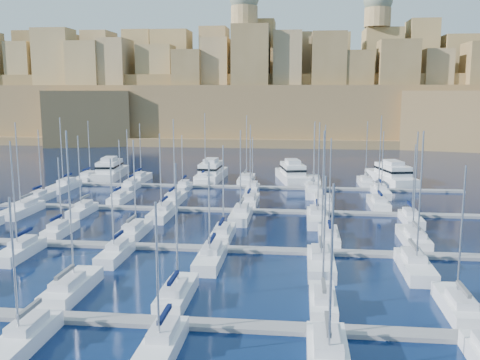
# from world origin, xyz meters

# --- Properties ---
(ground) EXTENTS (600.00, 600.00, 0.00)m
(ground) POSITION_xyz_m (0.00, 0.00, 0.00)
(ground) COLOR #040C32
(ground) RESTS_ON ground
(pontoon_near) EXTENTS (84.00, 2.00, 0.40)m
(pontoon_near) POSITION_xyz_m (0.00, -34.00, 0.20)
(pontoon_near) COLOR slate
(pontoon_near) RESTS_ON ground
(pontoon_mid_near) EXTENTS (84.00, 2.00, 0.40)m
(pontoon_mid_near) POSITION_xyz_m (0.00, -12.00, 0.20)
(pontoon_mid_near) COLOR slate
(pontoon_mid_near) RESTS_ON ground
(pontoon_mid_far) EXTENTS (84.00, 2.00, 0.40)m
(pontoon_mid_far) POSITION_xyz_m (0.00, 10.00, 0.20)
(pontoon_mid_far) COLOR slate
(pontoon_mid_far) RESTS_ON ground
(pontoon_far) EXTENTS (84.00, 2.00, 0.40)m
(pontoon_far) POSITION_xyz_m (0.00, 32.00, 0.20)
(pontoon_far) COLOR slate
(pontoon_far) RESTS_ON ground
(sailboat_2) EXTENTS (2.86, 9.52, 16.38)m
(sailboat_2) POSITION_xyz_m (-12.51, -28.36, 0.77)
(sailboat_2) COLOR white
(sailboat_2) RESTS_ON ground
(sailboat_3) EXTENTS (2.61, 8.70, 13.51)m
(sailboat_3) POSITION_xyz_m (-1.92, -28.76, 0.74)
(sailboat_3) COLOR white
(sailboat_3) RESTS_ON ground
(sailboat_4) EXTENTS (2.38, 7.94, 12.62)m
(sailboat_4) POSITION_xyz_m (11.84, -29.13, 0.72)
(sailboat_4) COLOR white
(sailboat_4) RESTS_ON ground
(sailboat_5) EXTENTS (2.64, 8.79, 13.68)m
(sailboat_5) POSITION_xyz_m (23.90, -28.72, 0.74)
(sailboat_5) COLOR white
(sailboat_5) RESTS_ON ground
(sailboat_8) EXTENTS (2.65, 8.85, 12.38)m
(sailboat_8) POSITION_xyz_m (-11.63, -39.31, 0.73)
(sailboat_8) COLOR white
(sailboat_8) RESTS_ON ground
(sailboat_9) EXTENTS (2.57, 8.56, 12.25)m
(sailboat_9) POSITION_xyz_m (-0.68, -39.17, 0.72)
(sailboat_9) COLOR white
(sailboat_9) RESTS_ON ground
(sailboat_10) EXTENTS (2.98, 9.93, 13.94)m
(sailboat_10) POSITION_xyz_m (11.79, -39.84, 0.75)
(sailboat_10) COLOR white
(sailboat_10) RESTS_ON ground
(sailboat_13) EXTENTS (2.36, 7.85, 11.08)m
(sailboat_13) POSITION_xyz_m (-23.47, -7.18, 0.71)
(sailboat_13) COLOR white
(sailboat_13) RESTS_ON ground
(sailboat_14) EXTENTS (2.71, 9.02, 13.55)m
(sailboat_14) POSITION_xyz_m (-12.98, -6.60, 0.74)
(sailboat_14) COLOR white
(sailboat_14) RESTS_ON ground
(sailboat_15) EXTENTS (2.58, 8.58, 12.97)m
(sailboat_15) POSITION_xyz_m (-0.64, -6.82, 0.73)
(sailboat_15) COLOR white
(sailboat_15) RESTS_ON ground
(sailboat_16) EXTENTS (2.60, 8.67, 14.07)m
(sailboat_16) POSITION_xyz_m (13.52, -6.78, 0.74)
(sailboat_16) COLOR white
(sailboat_16) RESTS_ON ground
(sailboat_17) EXTENTS (2.96, 9.86, 14.96)m
(sailboat_17) POSITION_xyz_m (24.51, -6.19, 0.76)
(sailboat_17) COLOR white
(sailboat_17) RESTS_ON ground
(sailboat_19) EXTENTS (2.64, 8.80, 14.37)m
(sailboat_19) POSITION_xyz_m (-23.88, -17.29, 0.74)
(sailboat_19) COLOR white
(sailboat_19) RESTS_ON ground
(sailboat_20) EXTENTS (2.43, 8.10, 12.45)m
(sailboat_20) POSITION_xyz_m (-12.09, -16.94, 0.72)
(sailboat_20) COLOR white
(sailboat_20) RESTS_ON ground
(sailboat_21) EXTENTS (2.77, 9.25, 12.31)m
(sailboat_21) POSITION_xyz_m (-0.54, -17.51, 0.73)
(sailboat_21) COLOR white
(sailboat_21) RESTS_ON ground
(sailboat_22) EXTENTS (2.97, 9.89, 15.91)m
(sailboat_22) POSITION_xyz_m (12.07, -17.82, 0.77)
(sailboat_22) COLOR white
(sailboat_22) RESTS_ON ground
(sailboat_23) EXTENTS (2.97, 9.91, 15.97)m
(sailboat_23) POSITION_xyz_m (22.34, -17.83, 0.77)
(sailboat_23) COLOR white
(sailboat_23) RESTS_ON ground
(sailboat_24) EXTENTS (2.30, 7.68, 13.25)m
(sailboat_24) POSITION_xyz_m (-37.34, 14.74, 0.73)
(sailboat_24) COLOR white
(sailboat_24) RESTS_ON ground
(sailboat_25) EXTENTS (2.44, 8.13, 11.56)m
(sailboat_25) POSITION_xyz_m (-22.48, 14.96, 0.71)
(sailboat_25) COLOR white
(sailboat_25) RESTS_ON ground
(sailboat_26) EXTENTS (2.82, 9.40, 15.24)m
(sailboat_26) POSITION_xyz_m (-12.72, 15.58, 0.76)
(sailboat_26) COLOR white
(sailboat_26) RESTS_ON ground
(sailboat_27) EXTENTS (2.74, 9.14, 14.35)m
(sailboat_27) POSITION_xyz_m (0.92, 15.46, 0.75)
(sailboat_27) COLOR white
(sailboat_27) RESTS_ON ground
(sailboat_28) EXTENTS (2.97, 9.91, 14.39)m
(sailboat_28) POSITION_xyz_m (13.79, 15.83, 0.75)
(sailboat_28) COLOR white
(sailboat_28) RESTS_ON ground
(sailboat_29) EXTENTS (2.94, 9.80, 16.03)m
(sailboat_29) POSITION_xyz_m (23.09, 15.78, 0.77)
(sailboat_29) COLOR white
(sailboat_29) RESTS_ON ground
(sailboat_30) EXTENTS (2.97, 9.90, 15.23)m
(sailboat_30) POSITION_xyz_m (-35.07, 4.17, 0.76)
(sailboat_30) COLOR white
(sailboat_30) RESTS_ON ground
(sailboat_31) EXTENTS (2.38, 7.93, 13.15)m
(sailboat_31) POSITION_xyz_m (-25.39, 5.14, 0.73)
(sailboat_31) COLOR white
(sailboat_31) RESTS_ON ground
(sailboat_32) EXTENTS (2.85, 9.48, 13.69)m
(sailboat_32) POSITION_xyz_m (-11.93, 4.38, 0.74)
(sailboat_32) COLOR white
(sailboat_32) RESTS_ON ground
(sailboat_33) EXTENTS (2.88, 9.60, 14.29)m
(sailboat_33) POSITION_xyz_m (0.57, 4.32, 0.75)
(sailboat_33) COLOR white
(sailboat_33) RESTS_ON ground
(sailboat_34) EXTENTS (3.09, 10.31, 15.58)m
(sailboat_34) POSITION_xyz_m (12.33, 3.97, 0.77)
(sailboat_34) COLOR white
(sailboat_34) RESTS_ON ground
(sailboat_35) EXTENTS (2.50, 8.35, 12.37)m
(sailboat_35) POSITION_xyz_m (26.40, 4.93, 0.72)
(sailboat_35) COLOR white
(sailboat_35) RESTS_ON ground
(sailboat_36) EXTENTS (2.86, 9.54, 13.59)m
(sailboat_36) POSITION_xyz_m (-37.38, 37.65, 0.74)
(sailboat_36) COLOR white
(sailboat_36) RESTS_ON ground
(sailboat_37) EXTENTS (2.81, 9.36, 13.08)m
(sailboat_37) POSITION_xyz_m (-25.56, 37.56, 0.74)
(sailboat_37) COLOR white
(sailboat_37) RESTS_ON ground
(sailboat_38) EXTENTS (2.81, 9.37, 15.49)m
(sailboat_38) POSITION_xyz_m (-11.04, 37.57, 0.76)
(sailboat_38) COLOR white
(sailboat_38) RESTS_ON ground
(sailboat_39) EXTENTS (3.05, 10.17, 14.94)m
(sailboat_39) POSITION_xyz_m (-2.00, 37.96, 0.76)
(sailboat_39) COLOR white
(sailboat_39) RESTS_ON ground
(sailboat_40) EXTENTS (2.97, 9.91, 13.44)m
(sailboat_40) POSITION_xyz_m (12.50, 37.83, 0.75)
(sailboat_40) COLOR white
(sailboat_40) RESTS_ON ground
(sailboat_41) EXTENTS (2.85, 9.48, 13.88)m
(sailboat_41) POSITION_xyz_m (23.49, 37.62, 0.75)
(sailboat_41) COLOR white
(sailboat_41) RESTS_ON ground
(sailboat_42) EXTENTS (3.12, 10.38, 14.95)m
(sailboat_42) POSITION_xyz_m (-37.83, 25.93, 0.76)
(sailboat_42) COLOR white
(sailboat_42) RESTS_ON ground
(sailboat_43) EXTENTS (2.48, 8.27, 12.61)m
(sailboat_43) POSITION_xyz_m (-24.62, 26.97, 0.72)
(sailboat_43) COLOR white
(sailboat_43) RESTS_ON ground
(sailboat_44) EXTENTS (2.31, 7.70, 11.56)m
(sailboat_44) POSITION_xyz_m (-13.62, 27.25, 0.71)
(sailboat_44) COLOR white
(sailboat_44) RESTS_ON ground
(sailboat_45) EXTENTS (2.29, 7.63, 11.32)m
(sailboat_45) POSITION_xyz_m (0.35, 27.28, 0.71)
(sailboat_45) COLOR white
(sailboat_45) RESTS_ON ground
(sailboat_46) EXTENTS (3.06, 10.21, 14.48)m
(sailboat_46) POSITION_xyz_m (12.24, 26.02, 0.76)
(sailboat_46) COLOR white
(sailboat_46) RESTS_ON ground
(sailboat_47) EXTENTS (2.74, 9.14, 12.68)m
(sailboat_47) POSITION_xyz_m (25.02, 26.55, 0.73)
(sailboat_47) COLOR white
(sailboat_47) RESTS_ON ground
(motor_yacht_a) EXTENTS (6.36, 16.58, 5.25)m
(motor_yacht_a) POSITION_xyz_m (-33.80, 41.28, 1.73)
(motor_yacht_a) COLOR white
(motor_yacht_a) RESTS_ON ground
(motor_yacht_b) EXTENTS (5.34, 16.10, 5.25)m
(motor_yacht_b) POSITION_xyz_m (-10.21, 41.16, 1.73)
(motor_yacht_b) COLOR white
(motor_yacht_b) RESTS_ON ground
(motor_yacht_c) EXTENTS (8.07, 17.04, 5.25)m
(motor_yacht_c) POSITION_xyz_m (7.90, 41.38, 1.73)
(motor_yacht_c) COLOR white
(motor_yacht_c) RESTS_ON ground
(motor_yacht_d) EXTENTS (9.35, 18.73, 5.25)m
(motor_yacht_d) POSITION_xyz_m (29.54, 42.15, 1.73)
(motor_yacht_d) COLOR white
(motor_yacht_d) RESTS_ON ground
(fortified_city) EXTENTS (460.00, 108.95, 59.52)m
(fortified_city) POSITION_xyz_m (-0.19, 155.26, 14.74)
(fortified_city) COLOR brown
(fortified_city) RESTS_ON ground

